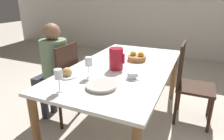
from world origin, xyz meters
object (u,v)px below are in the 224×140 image
object	(u,v)px
person_seated	(53,65)
wine_glass_water	(89,62)
red_pitcher	(116,59)
fruit_bowl	(137,57)
chair_opposite	(190,82)
bread_plate	(67,74)
teacup_near_person	(132,76)
wine_glass_juice	(58,75)
chair_person_side	(61,82)
serving_tray	(101,86)

from	to	relation	value
person_seated	wine_glass_water	distance (m)	0.67
red_pitcher	fruit_bowl	distance (m)	0.40
chair_opposite	fruit_bowl	bearing A→B (deg)	-76.25
wine_glass_water	bread_plate	distance (m)	0.24
wine_glass_water	teacup_near_person	bearing A→B (deg)	19.19
wine_glass_juice	chair_opposite	bearing A→B (deg)	52.17
teacup_near_person	bread_plate	world-z (taller)	bread_plate
red_pitcher	fruit_bowl	xyz separation A→B (m)	(0.11, 0.38, -0.08)
red_pitcher	teacup_near_person	distance (m)	0.31
chair_opposite	bread_plate	xyz separation A→B (m)	(-1.07, -0.91, 0.26)
chair_person_side	fruit_bowl	xyz separation A→B (m)	(0.78, 0.48, 0.27)
person_seated	red_pitcher	world-z (taller)	person_seated
red_pitcher	teacup_near_person	world-z (taller)	red_pitcher
chair_opposite	teacup_near_person	world-z (taller)	chair_opposite
person_seated	bread_plate	world-z (taller)	person_seated
chair_opposite	bread_plate	bearing A→B (deg)	-49.54
wine_glass_water	fruit_bowl	size ratio (longest dim) A/B	0.92
wine_glass_water	serving_tray	size ratio (longest dim) A/B	0.75
bread_plate	teacup_near_person	bearing A→B (deg)	19.16
wine_glass_water	fruit_bowl	bearing A→B (deg)	70.02
serving_tray	wine_glass_juice	bearing A→B (deg)	-144.38
person_seated	wine_glass_juice	bearing A→B (deg)	-136.01
fruit_bowl	wine_glass_water	bearing A→B (deg)	-109.98
chair_person_side	serving_tray	xyz separation A→B (m)	(0.74, -0.37, 0.24)
chair_person_side	serving_tray	bearing A→B (deg)	-116.95
red_pitcher	person_seated	bearing A→B (deg)	-172.65
chair_opposite	bread_plate	world-z (taller)	chair_opposite
person_seated	red_pitcher	xyz separation A→B (m)	(0.76, 0.10, 0.14)
person_seated	serving_tray	xyz separation A→B (m)	(0.83, -0.37, 0.04)
person_seated	wine_glass_water	size ratio (longest dim) A/B	5.95
bread_plate	chair_opposite	bearing A→B (deg)	40.46
red_pitcher	fruit_bowl	size ratio (longest dim) A/B	1.04
bread_plate	serving_tray	bearing A→B (deg)	-12.47
serving_tray	bread_plate	world-z (taller)	bread_plate
wine_glass_juice	fruit_bowl	world-z (taller)	wine_glass_juice
red_pitcher	wine_glass_juice	xyz separation A→B (m)	(-0.21, -0.67, 0.02)
red_pitcher	wine_glass_water	bearing A→B (deg)	-115.07
serving_tray	bread_plate	size ratio (longest dim) A/B	1.35
person_seated	wine_glass_juice	xyz separation A→B (m)	(0.55, -0.57, 0.16)
red_pitcher	teacup_near_person	size ratio (longest dim) A/B	1.51
person_seated	chair_person_side	bearing A→B (deg)	-90.22
wine_glass_juice	chair_person_side	bearing A→B (deg)	128.84
chair_opposite	wine_glass_water	world-z (taller)	chair_opposite
red_pitcher	wine_glass_water	size ratio (longest dim) A/B	1.14
wine_glass_juice	serving_tray	bearing A→B (deg)	35.62
teacup_near_person	serving_tray	world-z (taller)	teacup_near_person
chair_person_side	serving_tray	size ratio (longest dim) A/B	3.62
red_pitcher	wine_glass_juice	size ratio (longest dim) A/B	1.20
chair_opposite	person_seated	xyz separation A→B (m)	(-1.49, -0.63, 0.20)
chair_person_side	red_pitcher	xyz separation A→B (m)	(0.67, 0.10, 0.34)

